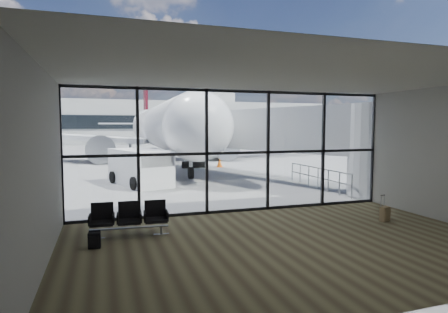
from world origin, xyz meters
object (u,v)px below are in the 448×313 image
suitcase (385,214)px  service_van (141,167)px  backpack (94,240)px  airliner (160,127)px  belt_loader (102,156)px  seating_row (129,217)px

suitcase → service_van: size_ratio=0.18×
backpack → airliner: bearing=83.6°
backpack → belt_loader: size_ratio=0.12×
airliner → belt_loader: size_ratio=10.14×
seating_row → service_van: size_ratio=0.46×
seating_row → backpack: (-0.95, -0.93, -0.32)m
backpack → service_van: service_van is taller
belt_loader → suitcase: bearing=-74.0°
backpack → seating_row: bearing=50.0°
seating_row → airliner: (4.82, 26.31, 2.57)m
backpack → service_van: bearing=83.7°
backpack → airliner: (5.77, 27.25, 2.89)m
backpack → service_van: size_ratio=0.10×
seating_row → suitcase: size_ratio=2.50×
seating_row → suitcase: seating_row is taller
suitcase → service_van: service_van is taller
seating_row → backpack: seating_row is taller
airliner → suitcase: bearing=-81.3°
suitcase → belt_loader: belt_loader is taller
backpack → service_van: 10.75m
backpack → belt_loader: 24.54m
seating_row → airliner: size_ratio=0.06×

